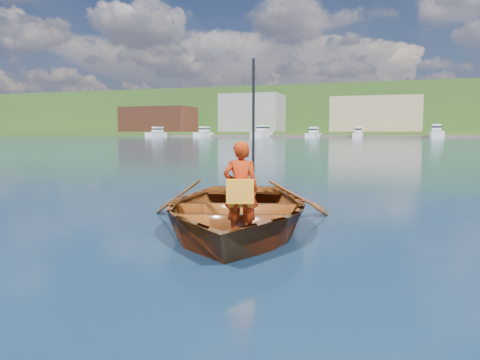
# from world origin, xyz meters

# --- Properties ---
(ground) EXTENTS (600.00, 600.00, 0.00)m
(ground) POSITION_xyz_m (0.00, 0.00, 0.00)
(ground) COLOR #152B3F
(ground) RESTS_ON ground
(rowboat) EXTENTS (4.09, 4.99, 0.90)m
(rowboat) POSITION_xyz_m (0.10, 0.56, 0.30)
(rowboat) COLOR brown
(rowboat) RESTS_ON ground
(child_paddler) EXTENTS (0.51, 0.41, 2.26)m
(child_paddler) POSITION_xyz_m (0.47, -0.27, 0.72)
(child_paddler) COLOR #A12508
(child_paddler) RESTS_ON ground
(shoreline) EXTENTS (400.00, 140.00, 22.00)m
(shoreline) POSITION_xyz_m (0.00, 236.61, 10.32)
(shoreline) COLOR #2E5322
(shoreline) RESTS_ON ground
(dock) EXTENTS (160.00, 4.11, 0.80)m
(dock) POSITION_xyz_m (4.79, 148.00, 0.40)
(dock) COLOR brown
(dock) RESTS_ON ground
(waterfront_buildings) EXTENTS (202.00, 16.00, 14.00)m
(waterfront_buildings) POSITION_xyz_m (-7.74, 165.00, 7.74)
(waterfront_buildings) COLOR maroon
(waterfront_buildings) RESTS_ON ground
(marina_yachts) EXTENTS (147.65, 13.72, 4.36)m
(marina_yachts) POSITION_xyz_m (-7.77, 143.31, 1.39)
(marina_yachts) COLOR silver
(marina_yachts) RESTS_ON ground
(hillside_trees) EXTENTS (310.63, 86.86, 25.94)m
(hillside_trees) POSITION_xyz_m (16.74, 230.36, 16.31)
(hillside_trees) COLOR #382314
(hillside_trees) RESTS_ON ground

